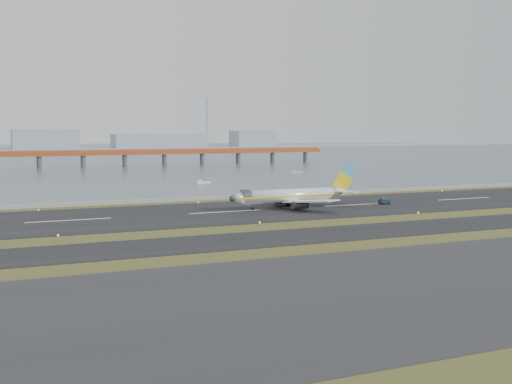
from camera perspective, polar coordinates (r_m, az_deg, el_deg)
ground at (r=141.90m, az=1.56°, el=-3.24°), size 1000.00×1000.00×0.00m
apron_strip at (r=95.85m, az=15.75°, el=-7.73°), size 1000.00×50.00×0.10m
taxiway_strip at (r=131.26m, az=3.78°, el=-3.95°), size 1000.00×18.00×0.10m
runway_strip at (r=169.28m, az=-2.74°, el=-1.78°), size 1000.00×45.00×0.10m
seawall at (r=197.38m, az=-5.83°, el=-0.62°), size 1000.00×2.50×1.00m
bay_water at (r=590.42m, az=-17.72°, el=3.23°), size 1400.00×800.00×1.30m
red_pier at (r=385.56m, az=-11.60°, el=3.34°), size 260.00×5.00×10.20m
far_shoreline at (r=750.74m, az=-17.94°, el=4.14°), size 1400.00×80.00×60.50m
airliner at (r=177.64m, az=3.39°, el=-0.33°), size 38.52×32.89×12.80m
pushback_tug at (r=189.90m, az=11.32°, el=-0.81°), size 3.22×2.07×1.97m
workboat_near at (r=258.58m, az=-4.81°, el=0.86°), size 6.68×3.04×1.56m
workboat_far at (r=319.52m, az=3.64°, el=1.77°), size 6.30×4.04×1.46m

